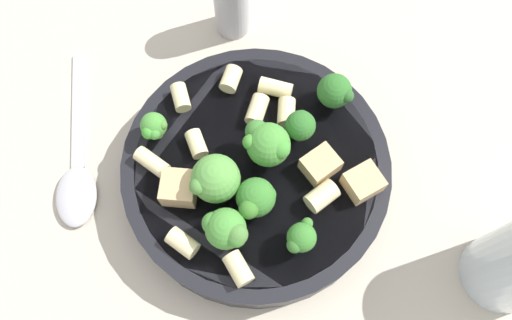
{
  "coord_description": "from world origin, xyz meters",
  "views": [
    {
      "loc": [
        0.08,
        0.12,
        0.43
      ],
      "look_at": [
        0.0,
        0.0,
        0.05
      ],
      "focal_mm": 35.0,
      "sensor_mm": 36.0,
      "label": 1
    }
  ],
  "objects": [
    {
      "name": "broccoli_floret_5",
      "position": [
        -0.01,
        -0.0,
        0.07
      ],
      "size": [
        0.04,
        0.04,
        0.04
      ],
      "color": "#9EC175",
      "rests_on": "pasta_bowl"
    },
    {
      "name": "broccoli_floret_6",
      "position": [
        0.05,
        -0.07,
        0.06
      ],
      "size": [
        0.02,
        0.02,
        0.03
      ],
      "color": "#84AD60",
      "rests_on": "pasta_bowl"
    },
    {
      "name": "rigatoni_6",
      "position": [
        -0.05,
        -0.05,
        0.05
      ],
      "size": [
        0.03,
        0.03,
        0.01
      ],
      "primitive_type": "cylinder",
      "rotation": [
        1.57,
        0.0,
        0.69
      ],
      "color": "beige",
      "rests_on": "pasta_bowl"
    },
    {
      "name": "rigatoni_2",
      "position": [
        0.03,
        -0.04,
        0.05
      ],
      "size": [
        0.02,
        0.02,
        0.01
      ],
      "primitive_type": "cylinder",
      "rotation": [
        1.57,
        0.0,
        2.91
      ],
      "color": "beige",
      "rests_on": "pasta_bowl"
    },
    {
      "name": "broccoli_floret_0",
      "position": [
        -0.04,
        0.0,
        0.06
      ],
      "size": [
        0.02,
        0.03,
        0.04
      ],
      "color": "#84AD60",
      "rests_on": "pasta_bowl"
    },
    {
      "name": "broccoli_floret_7",
      "position": [
        0.05,
        0.04,
        0.06
      ],
      "size": [
        0.03,
        0.04,
        0.04
      ],
      "color": "#9EC175",
      "rests_on": "pasta_bowl"
    },
    {
      "name": "rigatoni_9",
      "position": [
        0.08,
        0.02,
        0.05
      ],
      "size": [
        0.02,
        0.03,
        0.01
      ],
      "primitive_type": "cylinder",
      "rotation": [
        1.57,
        0.0,
        0.34
      ],
      "color": "beige",
      "rests_on": "pasta_bowl"
    },
    {
      "name": "rigatoni_5",
      "position": [
        0.06,
        0.06,
        0.05
      ],
      "size": [
        0.02,
        0.03,
        0.01
      ],
      "primitive_type": "cylinder",
      "rotation": [
        1.57,
        0.0,
        3.07
      ],
      "color": "beige",
      "rests_on": "pasta_bowl"
    },
    {
      "name": "broccoli_floret_1",
      "position": [
        0.04,
        0.0,
        0.06
      ],
      "size": [
        0.04,
        0.04,
        0.04
      ],
      "color": "#84AD60",
      "rests_on": "pasta_bowl"
    },
    {
      "name": "broccoli_floret_2",
      "position": [
        0.01,
        0.07,
        0.06
      ],
      "size": [
        0.03,
        0.02,
        0.03
      ],
      "color": "#84AD60",
      "rests_on": "pasta_bowl"
    },
    {
      "name": "rigatoni_4",
      "position": [
        0.02,
        -0.09,
        0.05
      ],
      "size": [
        0.02,
        0.03,
        0.01
      ],
      "primitive_type": "cylinder",
      "rotation": [
        1.57,
        0.0,
        2.82
      ],
      "color": "beige",
      "rests_on": "pasta_bowl"
    },
    {
      "name": "spoon",
      "position": [
        0.13,
        -0.1,
        0.0
      ],
      "size": [
        0.1,
        0.17,
        0.01
      ],
      "color": "#B2B2B7",
      "rests_on": "ground_plane"
    },
    {
      "name": "rigatoni_8",
      "position": [
        -0.03,
        -0.08,
        0.05
      ],
      "size": [
        0.03,
        0.02,
        0.02
      ],
      "primitive_type": "cylinder",
      "rotation": [
        1.57,
        0.0,
        2.24
      ],
      "color": "beige",
      "rests_on": "pasta_bowl"
    },
    {
      "name": "rigatoni_3",
      "position": [
        0.07,
        -0.05,
        0.05
      ],
      "size": [
        0.02,
        0.03,
        0.01
      ],
      "primitive_type": "cylinder",
      "rotation": [
        1.57,
        0.0,
        0.34
      ],
      "color": "beige",
      "rests_on": "pasta_bowl"
    },
    {
      "name": "chicken_chunk_1",
      "position": [
        0.06,
        -0.01,
        0.05
      ],
      "size": [
        0.04,
        0.04,
        0.02
      ],
      "primitive_type": "cube",
      "rotation": [
        0.0,
        0.0,
        2.45
      ],
      "color": "tan",
      "rests_on": "pasta_bowl"
    },
    {
      "name": "chicken_chunk_0",
      "position": [
        -0.04,
        0.03,
        0.05
      ],
      "size": [
        0.03,
        0.02,
        0.02
      ],
      "primitive_type": "cube",
      "rotation": [
        0.0,
        0.0,
        0.03
      ],
      "color": "tan",
      "rests_on": "pasta_bowl"
    },
    {
      "name": "chicken_chunk_2",
      "position": [
        -0.06,
        0.06,
        0.05
      ],
      "size": [
        0.03,
        0.03,
        0.02
      ],
      "primitive_type": "cube",
      "rotation": [
        0.0,
        0.0,
        3.06
      ],
      "color": "tan",
      "rests_on": "pasta_bowl"
    },
    {
      "name": "rigatoni_7",
      "position": [
        -0.05,
        -0.02,
        0.05
      ],
      "size": [
        0.03,
        0.03,
        0.01
      ],
      "primitive_type": "cylinder",
      "rotation": [
        1.57,
        0.0,
        2.46
      ],
      "color": "beige",
      "rests_on": "pasta_bowl"
    },
    {
      "name": "broccoli_floret_4",
      "position": [
        0.02,
        0.03,
        0.06
      ],
      "size": [
        0.03,
        0.03,
        0.04
      ],
      "color": "#9EC175",
      "rests_on": "pasta_bowl"
    },
    {
      "name": "rigatoni_1",
      "position": [
        -0.03,
        -0.04,
        0.05
      ],
      "size": [
        0.03,
        0.03,
        0.02
      ],
      "primitive_type": "cylinder",
      "rotation": [
        1.57,
        0.0,
        2.24
      ],
      "color": "beige",
      "rests_on": "pasta_bowl"
    },
    {
      "name": "broccoli_floret_3",
      "position": [
        -0.09,
        -0.01,
        0.06
      ],
      "size": [
        0.03,
        0.03,
        0.03
      ],
      "color": "#9EC175",
      "rests_on": "pasta_bowl"
    },
    {
      "name": "rigatoni_0",
      "position": [
        -0.03,
        0.05,
        0.05
      ],
      "size": [
        0.03,
        0.02,
        0.02
      ],
      "primitive_type": "cylinder",
      "rotation": [
        1.57,
        0.0,
        1.62
      ],
      "color": "beige",
      "rests_on": "pasta_bowl"
    },
    {
      "name": "ground_plane",
      "position": [
        0.0,
        0.0,
        0.0
      ],
      "size": [
        2.0,
        2.0,
        0.0
      ],
      "primitive_type": "plane",
      "color": "#BCB29E"
    },
    {
      "name": "pasta_bowl",
      "position": [
        0.0,
        0.0,
        0.02
      ],
      "size": [
        0.23,
        0.23,
        0.04
      ],
      "color": "black",
      "rests_on": "ground_plane"
    }
  ]
}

